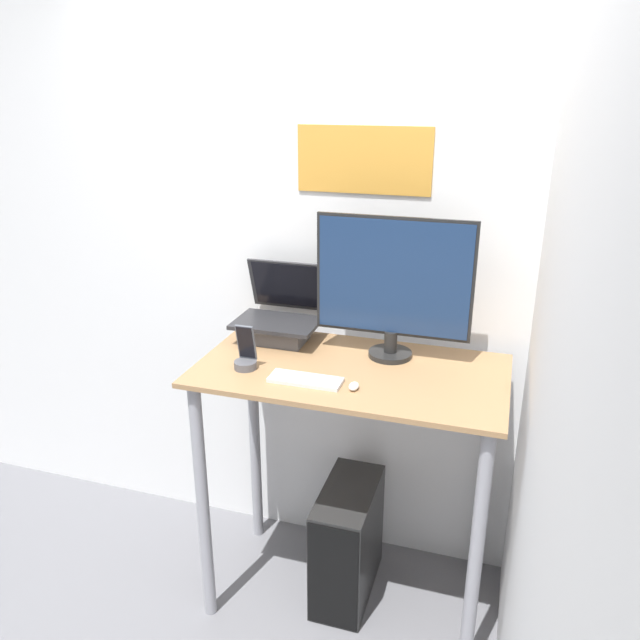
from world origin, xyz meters
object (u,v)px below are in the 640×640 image
object	(u,v)px
laptop	(279,321)
keyboard	(306,380)
computer_tower	(347,541)
mouse	(354,386)
cell_phone	(246,358)
monitor	(393,287)

from	to	relation	value
laptop	keyboard	bearing A→B (deg)	-56.39
laptop	computer_tower	bearing A→B (deg)	-24.46
keyboard	mouse	world-z (taller)	mouse
mouse	computer_tower	bearing A→B (deg)	107.60
computer_tower	laptop	bearing A→B (deg)	155.54
mouse	cell_phone	xyz separation A→B (m)	(-0.43, 0.05, 0.03)
monitor	keyboard	bearing A→B (deg)	-127.96
keyboard	computer_tower	bearing A→B (deg)	58.93
monitor	cell_phone	bearing A→B (deg)	-151.30
keyboard	cell_phone	distance (m)	0.26
monitor	mouse	world-z (taller)	monitor
monitor	computer_tower	size ratio (longest dim) A/B	1.17
computer_tower	mouse	bearing A→B (deg)	-72.40
monitor	mouse	size ratio (longest dim) A/B	10.99
cell_phone	computer_tower	xyz separation A→B (m)	(0.37, 0.15, -0.87)
mouse	computer_tower	distance (m)	0.87
keyboard	cell_phone	bearing A→B (deg)	170.36
cell_phone	keyboard	bearing A→B (deg)	-9.64
computer_tower	keyboard	bearing A→B (deg)	-121.07
keyboard	mouse	size ratio (longest dim) A/B	4.85
keyboard	cell_phone	size ratio (longest dim) A/B	1.54
laptop	cell_phone	world-z (taller)	laptop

